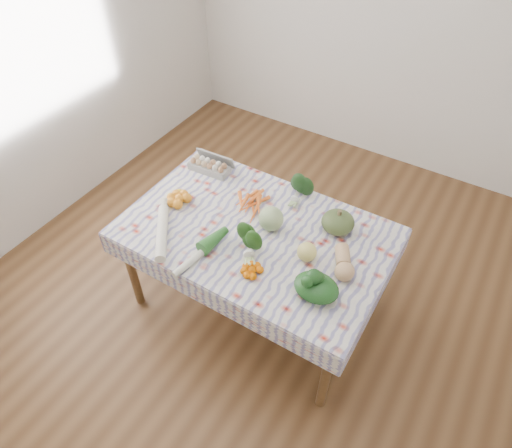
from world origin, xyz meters
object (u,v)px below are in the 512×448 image
(dining_table, at_px, (256,240))
(egg_carton, at_px, (209,167))
(kabocha_squash, at_px, (338,222))
(cabbage, at_px, (271,219))
(butternut_squash, at_px, (344,262))
(grapefruit, at_px, (307,252))

(dining_table, height_order, egg_carton, egg_carton)
(kabocha_squash, bearing_deg, dining_table, -147.57)
(cabbage, distance_m, butternut_squash, 0.53)
(dining_table, relative_size, egg_carton, 5.36)
(cabbage, xyz_separation_m, butternut_squash, (0.52, -0.07, -0.02))
(grapefruit, bearing_deg, egg_carton, 158.83)
(egg_carton, distance_m, grapefruit, 1.05)
(dining_table, relative_size, grapefruit, 13.71)
(egg_carton, xyz_separation_m, kabocha_squash, (1.03, -0.06, 0.03))
(dining_table, relative_size, cabbage, 10.26)
(grapefruit, bearing_deg, dining_table, 173.60)
(cabbage, bearing_deg, kabocha_squash, 28.82)
(egg_carton, distance_m, kabocha_squash, 1.03)
(kabocha_squash, distance_m, grapefruit, 0.32)
(dining_table, xyz_separation_m, butternut_squash, (0.59, 0.00, 0.14))
(dining_table, bearing_deg, cabbage, 47.97)
(kabocha_squash, xyz_separation_m, grapefruit, (-0.05, -0.31, -0.01))
(butternut_squash, distance_m, grapefruit, 0.22)
(kabocha_squash, xyz_separation_m, butternut_squash, (0.16, -0.27, -0.01))
(dining_table, distance_m, kabocha_squash, 0.53)
(grapefruit, bearing_deg, kabocha_squash, 80.15)
(butternut_squash, bearing_deg, egg_carton, 136.20)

